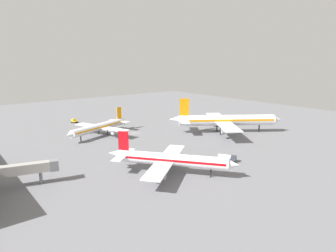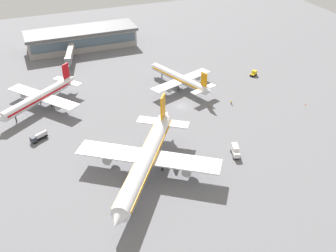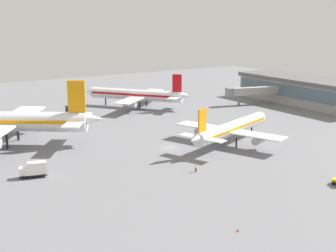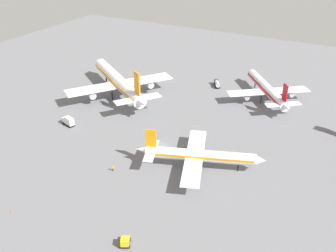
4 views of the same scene
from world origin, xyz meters
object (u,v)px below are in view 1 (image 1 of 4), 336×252
(baggage_tug, at_px, (74,121))
(ground_crew_worker, at_px, (125,123))
(catering_truck, at_px, (185,119))
(airplane_at_gate, at_px, (170,160))
(safety_cone_near_gate, at_px, (119,115))
(airplane_distant, at_px, (100,127))
(airplane_taxiing, at_px, (225,120))
(safety_cone_mid_apron, at_px, (131,128))
(fuel_truck, at_px, (227,158))

(baggage_tug, distance_m, ground_crew_worker, 30.26)
(catering_truck, relative_size, ground_crew_worker, 3.54)
(baggage_tug, xyz_separation_m, catering_truck, (38.64, 50.67, 0.54))
(airplane_at_gate, relative_size, safety_cone_near_gate, 59.52)
(ground_crew_worker, bearing_deg, airplane_distant, 84.06)
(catering_truck, distance_m, safety_cone_near_gate, 47.34)
(airplane_at_gate, height_order, ground_crew_worker, airplane_at_gate)
(safety_cone_near_gate, bearing_deg, airplane_distant, -38.92)
(airplane_taxiing, relative_size, safety_cone_mid_apron, 80.98)
(airplane_distant, height_order, ground_crew_worker, airplane_distant)
(baggage_tug, distance_m, catering_truck, 63.72)
(safety_cone_mid_apron, bearing_deg, airplane_distant, -77.88)
(catering_truck, bearing_deg, safety_cone_near_gate, 131.12)
(catering_truck, xyz_separation_m, safety_cone_mid_apron, (-6.45, -32.53, -1.40))
(airplane_distant, height_order, catering_truck, airplane_distant)
(fuel_truck, xyz_separation_m, safety_cone_near_gate, (-102.72, 14.09, -1.09))
(airplane_taxiing, bearing_deg, safety_cone_mid_apron, 165.54)
(catering_truck, height_order, safety_cone_near_gate, catering_truck)
(ground_crew_worker, distance_m, safety_cone_mid_apron, 9.51)
(airplane_at_gate, relative_size, catering_truck, 6.04)
(airplane_distant, bearing_deg, baggage_tug, -112.54)
(airplane_taxiing, distance_m, airplane_distant, 60.95)
(safety_cone_mid_apron, bearing_deg, fuel_truck, -0.54)
(baggage_tug, height_order, catering_truck, catering_truck)
(fuel_truck, relative_size, safety_cone_near_gate, 10.69)
(fuel_truck, distance_m, safety_cone_near_gate, 103.69)
(baggage_tug, bearing_deg, airplane_at_gate, 148.09)
(fuel_truck, bearing_deg, safety_cone_mid_apron, 149.74)
(catering_truck, relative_size, safety_cone_near_gate, 9.85)
(safety_cone_mid_apron, bearing_deg, airplane_at_gate, -20.90)
(catering_truck, distance_m, safety_cone_mid_apron, 33.20)
(baggage_tug, distance_m, safety_cone_near_gate, 31.97)
(baggage_tug, relative_size, catering_truck, 0.63)
(safety_cone_near_gate, bearing_deg, safety_cone_mid_apron, -20.08)
(airplane_at_gate, distance_m, ground_crew_worker, 76.07)
(airplane_at_gate, relative_size, fuel_truck, 5.57)
(airplane_distant, relative_size, baggage_tug, 10.02)
(airplane_taxiing, xyz_separation_m, catering_truck, (-30.61, 0.93, -4.54))
(airplane_at_gate, height_order, airplane_taxiing, airplane_taxiing)
(baggage_tug, xyz_separation_m, safety_cone_near_gate, (-4.67, 31.61, -0.86))
(baggage_tug, bearing_deg, safety_cone_mid_apron, -179.10)
(catering_truck, bearing_deg, airplane_at_gate, -117.90)
(catering_truck, bearing_deg, baggage_tug, 160.04)
(airplane_at_gate, height_order, catering_truck, airplane_at_gate)
(airplane_at_gate, relative_size, airplane_taxiing, 0.74)
(ground_crew_worker, height_order, safety_cone_mid_apron, ground_crew_worker)
(airplane_distant, bearing_deg, safety_cone_near_gate, -148.99)
(baggage_tug, xyz_separation_m, ground_crew_worker, (22.84, 19.85, -0.31))
(airplane_at_gate, xyz_separation_m, airplane_distant, (-58.00, 4.05, -0.41))
(airplane_taxiing, relative_size, catering_truck, 8.22)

